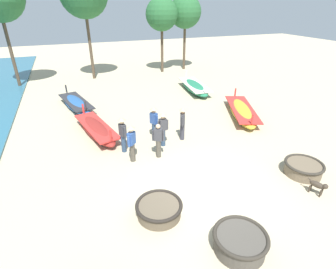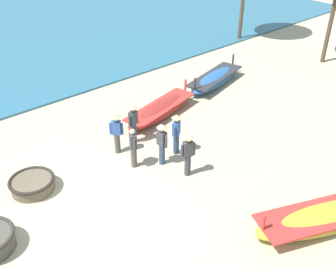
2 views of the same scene
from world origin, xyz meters
name	(u,v)px [view 1 (image 1 of 2)]	position (x,y,z in m)	size (l,w,h in m)	color
ground_plane	(202,189)	(0.00, 0.00, 0.00)	(80.00, 80.00, 0.00)	#BCAD8C
coracle_weathered	(240,241)	(-0.26, -2.70, 0.31)	(1.51, 1.51, 0.56)	#4C473F
coracle_center	(159,209)	(-1.88, -0.68, 0.25)	(1.50, 1.50, 0.46)	brown
coracle_far_right	(303,168)	(4.15, -0.59, 0.28)	(1.48, 1.48, 0.52)	brown
long_boat_white_hull	(76,104)	(-3.72, 10.07, 0.31)	(2.07, 4.36, 1.05)	#285693
long_boat_red_hull	(97,129)	(-2.99, 5.81, 0.31)	(1.94, 4.34, 1.06)	maroon
long_boat_blue_hull	(195,87)	(4.89, 10.62, 0.32)	(1.81, 4.62, 1.10)	#237551
long_boat_green_hull	(242,111)	(5.38, 5.27, 0.30)	(2.98, 4.90, 1.01)	gold
fisherman_crouching	(163,127)	(-0.21, 3.55, 0.96)	(0.53, 0.36, 1.67)	#2D425B
fisherman_standing_left	(158,140)	(-0.74, 2.68, 0.84)	(0.49, 0.34, 1.57)	#4C473D
fisherman_by_coracle	(132,141)	(-1.88, 2.75, 0.96)	(0.40, 0.41, 1.67)	#4C473D
fisherman_standing_right	(182,122)	(0.88, 3.80, 0.96)	(0.36, 0.50, 1.67)	#383842
fisherman_with_hat	(123,133)	(-2.06, 3.66, 0.96)	(0.36, 0.51, 1.67)	#2D425B
fisherman_hauling	(154,121)	(-0.37, 4.39, 0.96)	(0.36, 0.47, 1.67)	#2D425B
dog	(318,186)	(3.65, -1.71, 0.37)	(0.38, 0.65, 0.55)	#3D3328
tree_leftmost	(185,12)	(7.13, 17.64, 5.21)	(2.95, 2.95, 6.71)	#4C3D2D
tree_left_mid	(162,15)	(4.70, 17.30, 5.06)	(2.86, 2.86, 6.52)	#4C3D2D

